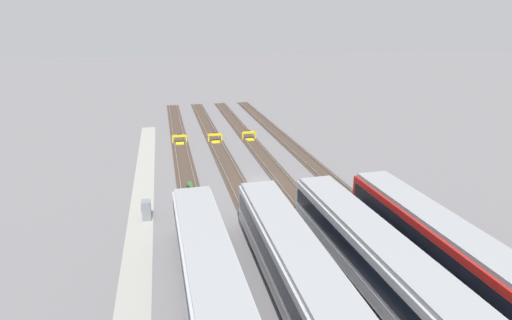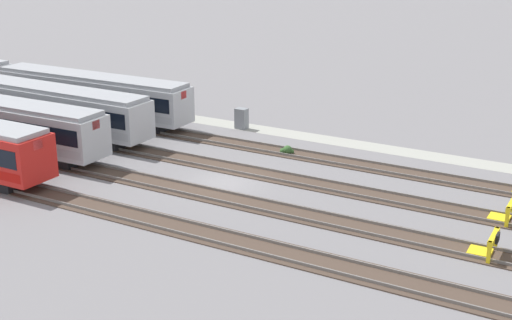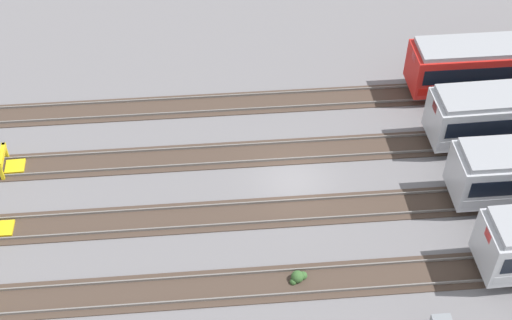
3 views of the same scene
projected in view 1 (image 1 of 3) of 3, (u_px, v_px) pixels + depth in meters
The scene contains 15 objects.
ground_plane at pixel (261, 184), 39.78m from camera, with size 400.00×400.00×0.00m, color slate.
service_walkway at pixel (143, 194), 37.31m from camera, with size 54.00×2.00×0.01m, color #9E9E93.
rail_track_nearest at pixel (189, 189), 38.23m from camera, with size 90.00×2.24×0.21m.
rail_track_near_inner at pixel (237, 185), 39.25m from camera, with size 90.00×2.24×0.21m.
rail_track_middle at pixel (284, 181), 40.28m from camera, with size 90.00×2.24×0.21m.
rail_track_far_inner at pixel (327, 177), 41.31m from camera, with size 90.00×2.24×0.21m.
subway_car_front_row_leftmost at pixel (440, 244), 24.70m from camera, with size 18.01×2.93×3.70m.
subway_car_front_row_centre at pixel (293, 264), 22.63m from camera, with size 18.01×2.90×3.70m.
subway_car_front_row_right_inner at pixel (370, 253), 23.68m from camera, with size 18.06×3.27×3.70m.
subway_car_front_row_rightmost at pixel (209, 275), 21.60m from camera, with size 18.06×3.21×3.70m.
bumper_stop_nearest_track at pixel (180, 140), 53.36m from camera, with size 1.37×2.01×1.22m.
bumper_stop_near_inner_track at pixel (215, 139), 54.04m from camera, with size 1.35×2.00×1.22m.
bumper_stop_middle_track at pixel (249, 136), 55.17m from camera, with size 1.37×2.01×1.22m.
electrical_cabinet at pixel (146, 210), 32.16m from camera, with size 0.90×0.73×1.60m.
weed_clump at pixel (190, 185), 38.75m from camera, with size 0.92×0.70×0.64m.
Camera 1 is at (35.93, -8.93, 14.77)m, focal length 28.00 mm.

